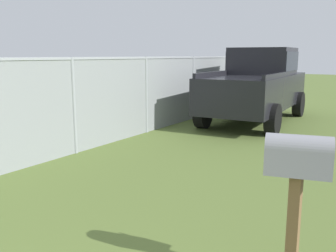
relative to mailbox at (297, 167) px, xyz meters
name	(u,v)px	position (x,y,z in m)	size (l,w,h in m)	color
mailbox	(297,167)	(0.00, 0.00, 0.00)	(0.31, 0.53, 1.28)	brown
pickup_truck	(258,83)	(7.54, 2.92, 0.08)	(4.99, 2.29, 2.09)	black
fence_section	(172,89)	(5.65, 4.65, -0.03)	(16.63, 0.07, 1.84)	#9EA3A8
litter_bottle_near_hydrant	(328,140)	(5.79, 0.67, -0.99)	(0.07, 0.07, 0.22)	#B2D8BF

